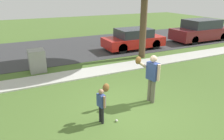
{
  "coord_description": "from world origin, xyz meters",
  "views": [
    {
      "loc": [
        -3.25,
        -5.18,
        3.58
      ],
      "look_at": [
        -0.24,
        1.08,
        1.0
      ],
      "focal_mm": 33.79,
      "sensor_mm": 36.0,
      "label": 1
    }
  ],
  "objects_px": {
    "baseball": "(117,121)",
    "parked_hatchback_red": "(133,39)",
    "person_adult": "(151,74)",
    "parked_suv_maroon": "(201,31)",
    "person_child": "(102,100)",
    "utility_cabinet": "(37,61)"
  },
  "relations": [
    {
      "from": "person_child",
      "to": "utility_cabinet",
      "type": "bearing_deg",
      "value": 90.7
    },
    {
      "from": "person_child",
      "to": "parked_suv_maroon",
      "type": "xyz_separation_m",
      "value": [
        11.11,
        6.75,
        0.08
      ]
    },
    {
      "from": "person_child",
      "to": "parked_hatchback_red",
      "type": "height_order",
      "value": "parked_hatchback_red"
    },
    {
      "from": "person_adult",
      "to": "parked_hatchback_red",
      "type": "height_order",
      "value": "person_adult"
    },
    {
      "from": "baseball",
      "to": "utility_cabinet",
      "type": "relative_size",
      "value": 0.07
    },
    {
      "from": "person_adult",
      "to": "utility_cabinet",
      "type": "bearing_deg",
      "value": -69.25
    },
    {
      "from": "baseball",
      "to": "parked_hatchback_red",
      "type": "distance_m",
      "value": 8.59
    },
    {
      "from": "baseball",
      "to": "parked_hatchback_red",
      "type": "bearing_deg",
      "value": 55.68
    },
    {
      "from": "person_adult",
      "to": "baseball",
      "type": "relative_size",
      "value": 22.53
    },
    {
      "from": "parked_hatchback_red",
      "to": "parked_suv_maroon",
      "type": "relative_size",
      "value": 0.85
    },
    {
      "from": "person_adult",
      "to": "baseball",
      "type": "xyz_separation_m",
      "value": [
        -1.57,
        -0.58,
        -0.99
      ]
    },
    {
      "from": "baseball",
      "to": "utility_cabinet",
      "type": "distance_m",
      "value": 5.64
    },
    {
      "from": "person_adult",
      "to": "baseball",
      "type": "bearing_deg",
      "value": 8.69
    },
    {
      "from": "utility_cabinet",
      "to": "baseball",
      "type": "bearing_deg",
      "value": -74.59
    },
    {
      "from": "baseball",
      "to": "parked_hatchback_red",
      "type": "relative_size",
      "value": 0.02
    },
    {
      "from": "person_adult",
      "to": "parked_hatchback_red",
      "type": "distance_m",
      "value": 7.27
    },
    {
      "from": "parked_suv_maroon",
      "to": "utility_cabinet",
      "type": "bearing_deg",
      "value": -172.83
    },
    {
      "from": "person_child",
      "to": "utility_cabinet",
      "type": "distance_m",
      "value": 5.34
    },
    {
      "from": "utility_cabinet",
      "to": "parked_hatchback_red",
      "type": "height_order",
      "value": "parked_hatchback_red"
    },
    {
      "from": "person_child",
      "to": "parked_hatchback_red",
      "type": "relative_size",
      "value": 0.28
    },
    {
      "from": "utility_cabinet",
      "to": "person_child",
      "type": "bearing_deg",
      "value": -77.64
    },
    {
      "from": "baseball",
      "to": "parked_suv_maroon",
      "type": "xyz_separation_m",
      "value": [
        10.76,
        6.96,
        0.75
      ]
    }
  ]
}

